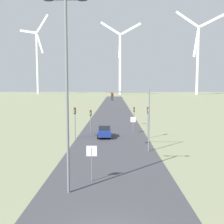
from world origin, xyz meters
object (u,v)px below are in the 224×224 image
traffic_light_post_near_right (148,115)px  wind_turbine_left (120,58)px  stop_sign_near (92,157)px  traffic_light_mast_overhead (135,108)px  wind_turbine_center (198,53)px  stop_sign_far (133,122)px  traffic_light_post_mid_left (91,116)px  streetlamp (67,79)px  wind_turbine_far_left (37,58)px  traffic_light_post_mid_right (134,112)px  traffic_light_post_near_left (75,116)px  car_approaching (104,131)px

traffic_light_post_near_right → wind_turbine_left: bearing=90.0°
stop_sign_near → traffic_light_mast_overhead: traffic_light_mast_overhead is taller
wind_turbine_center → wind_turbine_left: bearing=-179.9°
stop_sign_far → wind_turbine_center: 191.58m
traffic_light_post_mid_left → wind_turbine_center: 194.33m
streetlamp → stop_sign_near: 6.36m
wind_turbine_far_left → wind_turbine_center: 136.76m
traffic_light_post_mid_left → traffic_light_mast_overhead: 12.37m
traffic_light_post_near_right → wind_turbine_far_left: 211.53m
wind_turbine_left → traffic_light_post_mid_right: bearing=-90.3°
streetlamp → traffic_light_post_near_left: size_ratio=2.97×
traffic_light_mast_overhead → stop_sign_near: bearing=-113.0°
wind_turbine_far_left → wind_turbine_left: 74.17m
car_approaching → traffic_light_post_mid_right: bearing=66.2°
wind_turbine_center → stop_sign_near: bearing=-109.4°
traffic_light_post_near_left → car_approaching: (4.00, 1.12, -2.26)m
streetlamp → traffic_light_post_near_right: (7.78, 18.70, -4.54)m
traffic_light_post_mid_left → wind_turbine_left: size_ratio=0.06×
traffic_light_mast_overhead → wind_turbine_far_left: bearing=109.0°
traffic_light_post_near_right → wind_turbine_left: 183.26m
stop_sign_near → wind_turbine_center: bearing=70.6°
stop_sign_far → traffic_light_post_mid_right: bearing=84.7°
stop_sign_far → car_approaching: bearing=-142.3°
streetlamp → wind_turbine_left: wind_turbine_left is taller
traffic_light_post_near_right → traffic_light_post_near_left: bearing=-178.0°
traffic_light_post_mid_left → traffic_light_post_mid_right: 11.41m
traffic_light_post_mid_left → wind_turbine_far_left: 205.65m
car_approaching → wind_turbine_center: 196.30m
wind_turbine_center → wind_turbine_far_left: bearing=173.7°
traffic_light_post_near_right → car_approaching: (-6.09, 0.78, -2.31)m
stop_sign_far → wind_turbine_far_left: wind_turbine_far_left is taller
streetlamp → wind_turbine_far_left: wind_turbine_far_left is taller
traffic_light_post_near_right → wind_turbine_far_left: bearing=110.3°
traffic_light_post_mid_right → wind_turbine_far_left: wind_turbine_far_left is taller
traffic_light_post_near_left → traffic_light_post_mid_left: 4.25m
stop_sign_near → traffic_light_post_mid_left: traffic_light_post_mid_left is taller
stop_sign_far → traffic_light_mast_overhead: traffic_light_mast_overhead is taller
stop_sign_far → traffic_light_post_mid_left: size_ratio=0.69×
traffic_light_post_near_right → stop_sign_near: bearing=-111.1°
traffic_light_mast_overhead → car_approaching: traffic_light_mast_overhead is taller
stop_sign_near → traffic_light_post_mid_right: traffic_light_post_mid_right is taller
stop_sign_far → traffic_light_mast_overhead: size_ratio=0.36×
traffic_light_post_mid_right → traffic_light_mast_overhead: bearing=-94.0°
wind_turbine_center → traffic_light_post_near_right: bearing=-109.2°
traffic_light_post_mid_right → wind_turbine_left: size_ratio=0.06×
traffic_light_post_near_left → wind_turbine_left: 183.88m
traffic_light_post_mid_left → streetlamp: bearing=-88.7°
traffic_light_post_near_right → traffic_light_post_mid_left: (-8.27, 3.47, -0.54)m
stop_sign_far → traffic_light_post_near_left: (-8.32, -4.46, 1.41)m
stop_sign_near → stop_sign_far: 21.17m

